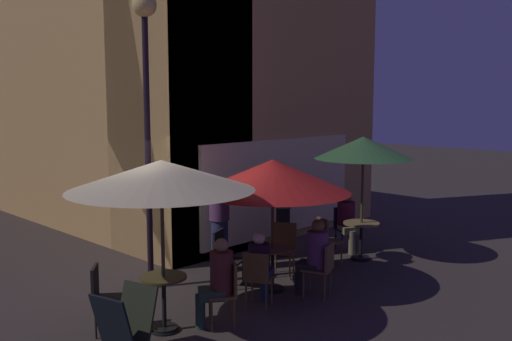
% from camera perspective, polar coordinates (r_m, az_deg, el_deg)
% --- Properties ---
extents(ground_plane, '(60.00, 60.00, 0.00)m').
position_cam_1_polar(ground_plane, '(9.25, -9.20, -12.84)').
color(ground_plane, '#3B312D').
extents(cafe_building, '(6.66, 8.23, 8.89)m').
position_cam_1_polar(cafe_building, '(13.70, -8.72, 12.51)').
color(cafe_building, tan).
rests_on(cafe_building, ground).
extents(street_lamp_near_corner, '(0.39, 0.39, 4.86)m').
position_cam_1_polar(street_lamp_near_corner, '(9.32, -11.16, 10.06)').
color(street_lamp_near_corner, black).
rests_on(street_lamp_near_corner, ground).
extents(menu_sandwich_board, '(0.74, 0.68, 0.86)m').
position_cam_1_polar(menu_sandwich_board, '(7.25, -13.20, -15.00)').
color(menu_sandwich_board, black).
rests_on(menu_sandwich_board, ground).
extents(cafe_table_0, '(0.63, 0.63, 0.78)m').
position_cam_1_polar(cafe_table_0, '(7.92, -9.37, -12.30)').
color(cafe_table_0, black).
rests_on(cafe_table_0, ground).
extents(cafe_table_1, '(0.62, 0.62, 0.72)m').
position_cam_1_polar(cafe_table_1, '(9.40, 1.68, -9.31)').
color(cafe_table_1, black).
rests_on(cafe_table_1, ground).
extents(cafe_table_2, '(0.71, 0.71, 0.75)m').
position_cam_1_polar(cafe_table_2, '(11.32, 10.67, -6.27)').
color(cafe_table_2, black).
rests_on(cafe_table_2, ground).
extents(patio_umbrella_0, '(2.51, 2.51, 2.37)m').
position_cam_1_polar(patio_umbrella_0, '(7.54, -9.62, -0.54)').
color(patio_umbrella_0, black).
rests_on(patio_umbrella_0, ground).
extents(patio_umbrella_1, '(2.55, 2.55, 2.20)m').
position_cam_1_polar(patio_umbrella_1, '(9.09, 1.71, -0.59)').
color(patio_umbrella_1, black).
rests_on(patio_umbrella_1, ground).
extents(patio_umbrella_2, '(1.90, 1.90, 2.45)m').
position_cam_1_polar(patio_umbrella_2, '(11.06, 10.87, 2.23)').
color(patio_umbrella_2, black).
rests_on(patio_umbrella_2, ground).
extents(cafe_chair_0, '(0.54, 0.54, 0.93)m').
position_cam_1_polar(cafe_chair_0, '(7.96, -2.89, -11.87)').
color(cafe_chair_0, brown).
rests_on(cafe_chair_0, ground).
extents(cafe_chair_1, '(0.56, 0.56, 0.95)m').
position_cam_1_polar(cafe_chair_1, '(7.99, -15.40, -11.93)').
color(cafe_chair_1, black).
rests_on(cafe_chair_1, ground).
extents(cafe_chair_2, '(0.57, 0.57, 0.89)m').
position_cam_1_polar(cafe_chair_2, '(9.12, 6.83, -9.51)').
color(cafe_chair_2, brown).
rests_on(cafe_chair_2, ground).
extents(cafe_chair_3, '(0.57, 0.57, 0.94)m').
position_cam_1_polar(cafe_chair_3, '(10.22, 2.85, -7.53)').
color(cafe_chair_3, brown).
rests_on(cafe_chair_3, ground).
extents(cafe_chair_4, '(0.59, 0.59, 0.95)m').
position_cam_1_polar(cafe_chair_4, '(9.65, -3.28, -8.44)').
color(cafe_chair_4, black).
rests_on(cafe_chair_4, ground).
extents(cafe_chair_5, '(0.53, 0.53, 0.89)m').
position_cam_1_polar(cafe_chair_5, '(8.59, 0.14, -10.55)').
color(cafe_chair_5, brown).
rests_on(cafe_chair_5, ground).
extents(cafe_chair_6, '(0.53, 0.53, 0.90)m').
position_cam_1_polar(cafe_chair_6, '(12.00, 8.96, -5.46)').
color(cafe_chair_6, black).
rests_on(cafe_chair_6, ground).
extents(cafe_chair_7, '(0.51, 0.51, 0.91)m').
position_cam_1_polar(cafe_chair_7, '(10.91, 7.18, -6.72)').
color(cafe_chair_7, brown).
rests_on(cafe_chair_7, ground).
extents(patron_seated_0, '(0.51, 0.48, 1.27)m').
position_cam_1_polar(patron_seated_0, '(7.90, -3.93, -10.87)').
color(patron_seated_0, '#283E32').
rests_on(patron_seated_0, ground).
extents(patron_seated_1, '(0.45, 0.53, 1.27)m').
position_cam_1_polar(patron_seated_1, '(9.11, 5.96, -8.37)').
color(patron_seated_1, black).
rests_on(patron_seated_1, ground).
extents(patron_seated_2, '(0.52, 0.46, 1.18)m').
position_cam_1_polar(patron_seated_2, '(8.69, 0.42, -9.46)').
color(patron_seated_2, '#1E2F4E').
rests_on(patron_seated_2, ground).
extents(patron_seated_3, '(0.50, 0.55, 1.25)m').
position_cam_1_polar(patron_seated_3, '(11.85, 9.26, -4.78)').
color(patron_seated_3, '#7A7452').
rests_on(patron_seated_3, ground).
extents(patron_standing_4, '(0.33, 0.33, 1.82)m').
position_cam_1_polar(patron_standing_4, '(11.38, 2.78, -4.10)').
color(patron_standing_4, black).
rests_on(patron_standing_4, ground).
extents(patron_standing_5, '(0.37, 0.37, 1.73)m').
position_cam_1_polar(patron_standing_5, '(10.35, -3.75, -5.59)').
color(patron_standing_5, '#2A2C50').
rests_on(patron_standing_5, ground).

